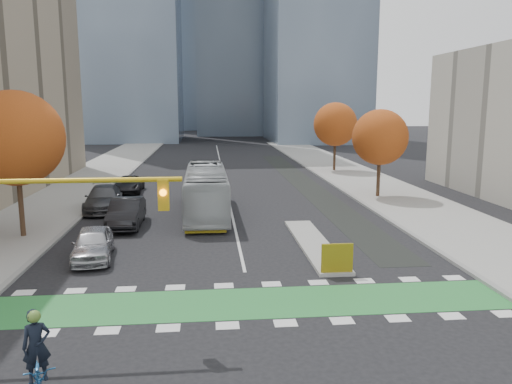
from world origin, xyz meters
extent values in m
plane|color=black|center=(0.00, 0.00, 0.00)|extent=(300.00, 300.00, 0.00)
cube|color=gray|center=(-13.50, 20.00, 0.07)|extent=(7.00, 120.00, 0.15)
cube|color=gray|center=(13.50, 20.00, 0.07)|extent=(7.00, 120.00, 0.15)
cube|color=gray|center=(-10.00, 20.00, 0.07)|extent=(0.30, 120.00, 0.16)
cube|color=gray|center=(10.00, 20.00, 0.07)|extent=(0.30, 120.00, 0.16)
cube|color=#287B36|center=(0.00, 1.50, 0.01)|extent=(20.00, 3.00, 0.01)
cube|color=silver|center=(0.00, 40.00, 0.01)|extent=(0.15, 70.00, 0.01)
cube|color=black|center=(7.50, 30.00, 0.01)|extent=(2.50, 50.00, 0.01)
cube|color=gray|center=(4.00, 9.00, 0.08)|extent=(1.60, 10.00, 0.16)
cube|color=yellow|center=(4.00, 4.20, 0.80)|extent=(1.40, 0.12, 1.30)
cylinder|color=#332114|center=(-12.00, 12.00, 2.62)|extent=(0.28, 0.28, 5.25)
sphere|color=#933F12|center=(-12.00, 12.00, 5.62)|extent=(5.20, 5.20, 5.20)
cylinder|color=#332114|center=(12.00, 22.00, 2.27)|extent=(0.28, 0.28, 4.55)
sphere|color=#933F12|center=(12.00, 22.00, 4.88)|extent=(4.40, 4.40, 4.40)
cylinder|color=#332114|center=(12.50, 38.00, 2.45)|extent=(0.28, 0.28, 4.90)
sphere|color=#933F12|center=(12.50, 38.00, 5.25)|extent=(4.80, 4.80, 4.80)
cylinder|color=#BF9914|center=(-6.50, -0.50, 5.10)|extent=(8.20, 0.16, 0.16)
cube|color=#BF9914|center=(-3.00, -0.50, 4.60)|extent=(0.35, 0.28, 1.00)
sphere|color=orange|center=(-3.00, -0.68, 4.70)|extent=(0.22, 0.22, 0.22)
imported|color=#1D5287|center=(-5.93, -4.27, 0.55)|extent=(1.46, 2.22, 1.10)
imported|color=black|center=(-5.93, -4.27, 1.49)|extent=(0.80, 0.67, 1.87)
sphere|color=#597F2D|center=(-5.93, -4.27, 2.27)|extent=(0.32, 0.32, 0.32)
imported|color=#AEB3B6|center=(-1.73, 17.23, 1.63)|extent=(2.83, 11.76, 3.27)
imported|color=#ABABB0|center=(-7.21, 7.69, 0.77)|extent=(2.37, 4.72, 1.54)
imported|color=black|center=(-6.63, 14.24, 0.86)|extent=(1.86, 5.24, 1.72)
imported|color=#444549|center=(-9.00, 19.24, 0.85)|extent=(2.94, 6.09, 1.71)
imported|color=black|center=(-8.38, 26.52, 0.69)|extent=(2.38, 5.00, 1.38)
camera|label=1|loc=(-1.57, -16.37, 7.46)|focal=35.00mm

